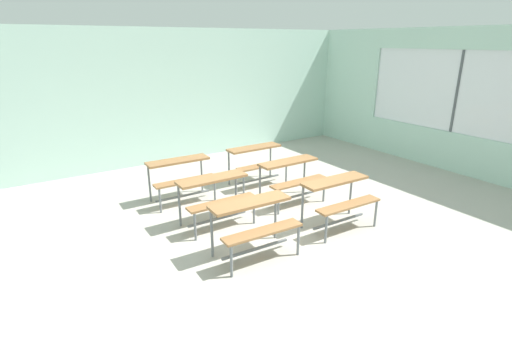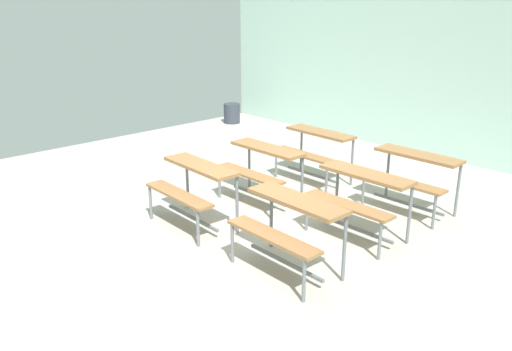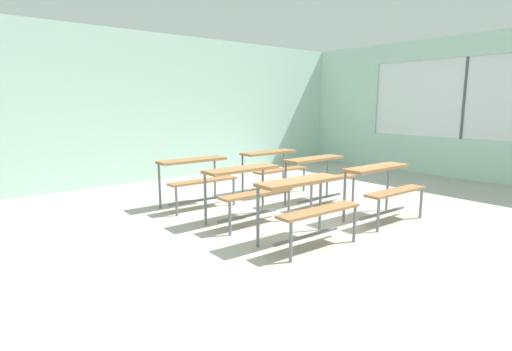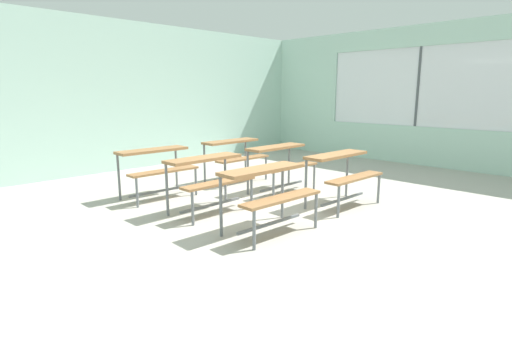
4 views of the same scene
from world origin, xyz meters
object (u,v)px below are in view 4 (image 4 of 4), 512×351
desk_bench_r1c0 (209,171)px  desk_bench_r1c1 (281,158)px  desk_bench_r2c0 (157,161)px  desk_bench_r0c1 (342,167)px  desk_bench_r2c1 (235,151)px  desk_bench_r0c0 (268,184)px

desk_bench_r1c0 → desk_bench_r1c1: (1.52, 0.06, 0.00)m
desk_bench_r2c0 → desk_bench_r0c1: bearing=-53.4°
desk_bench_r2c1 → desk_bench_r1c1: bearing=-90.1°
desk_bench_r2c0 → desk_bench_r2c1: (1.60, -0.00, 0.00)m
desk_bench_r0c1 → desk_bench_r2c1: 2.26m
desk_bench_r1c0 → desk_bench_r2c1: size_ratio=1.00×
desk_bench_r0c1 → desk_bench_r1c0: (-1.52, 1.09, 0.00)m
desk_bench_r1c1 → desk_bench_r2c0: bearing=145.2°
desk_bench_r0c0 → desk_bench_r1c1: 1.91m
desk_bench_r1c1 → desk_bench_r0c0: bearing=-142.8°
desk_bench_r1c0 → desk_bench_r2c0: (-0.08, 1.17, 0.00)m
desk_bench_r0c1 → desk_bench_r1c0: size_ratio=1.01×
desk_bench_r0c1 → desk_bench_r1c0: 1.87m
desk_bench_r2c0 → desk_bench_r2c1: same height
desk_bench_r0c0 → desk_bench_r1c0: 1.10m
desk_bench_r1c0 → desk_bench_r0c1: bearing=-35.8°
desk_bench_r0c0 → desk_bench_r2c0: (-0.08, 2.27, 0.00)m
desk_bench_r0c1 → desk_bench_r2c0: 2.77m
desk_bench_r0c0 → desk_bench_r2c1: same height
desk_bench_r2c1 → desk_bench_r0c1: bearing=-90.1°
desk_bench_r1c1 → desk_bench_r2c0: same height
desk_bench_r0c1 → desk_bench_r2c0: (-1.60, 2.26, 0.00)m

